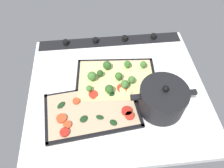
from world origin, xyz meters
TOP-DOWN VIEW (x-y plane):
  - ground_plane at (0.00, 0.00)cm, footprint 75.06×67.28cm
  - stove_control_panel at (-0.00, -30.14)cm, footprint 72.06×7.00cm
  - baking_tray_front at (-0.02, -3.99)cm, footprint 36.52×27.11cm
  - broccoli_pizza at (0.15, -3.72)cm, footprint 33.95×24.54cm
  - baking_tray_back at (11.29, 10.21)cm, footprint 38.63×25.94cm
  - veggie_pizza_back at (10.97, 10.27)cm, footprint 36.00×23.31cm
  - cooking_pot at (-16.06, 10.99)cm, footprint 25.18×18.34cm

SIDE VIEW (x-z plane):
  - ground_plane at x=0.00cm, z-range -3.00..0.00cm
  - baking_tray_front at x=-0.02cm, z-range -0.28..1.02cm
  - baking_tray_back at x=11.29cm, z-range -0.28..1.02cm
  - stove_control_panel at x=0.00cm, z-range -0.74..1.86cm
  - veggie_pizza_back at x=10.97cm, z-range 0.16..2.06cm
  - broccoli_pizza at x=0.15cm, z-range -0.98..5.12cm
  - cooking_pot at x=-16.06cm, z-range -1.15..12.27cm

